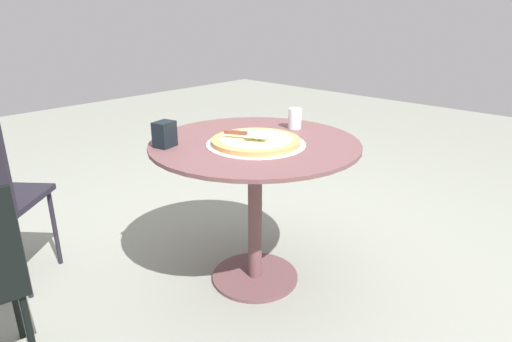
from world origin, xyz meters
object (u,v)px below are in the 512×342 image
Objects in this scene: patio_table at (255,175)px; napkin_dispenser at (165,134)px; pizza_on_tray at (256,141)px; pizza_server at (246,134)px; drinking_cup at (295,118)px.

napkin_dispenser is at bearing 144.65° from patio_table.
pizza_server is (-0.04, 0.02, 0.04)m from pizza_on_tray.
pizza_on_tray is at bearing -130.37° from patio_table.
pizza_server is at bearing -171.41° from patio_table.
drinking_cup is at bearing 2.71° from patio_table.
pizza_on_tray is 0.35m from drinking_cup.
pizza_server is 0.39m from drinking_cup.
pizza_on_tray is 4.38× the size of drinking_cup.
pizza_on_tray is 0.41m from napkin_dispenser.
pizza_on_tray is at bearing -55.02° from napkin_dispenser.
pizza_on_tray is 3.99× the size of napkin_dispenser.
drinking_cup is (0.32, 0.02, 0.22)m from patio_table.
patio_table is 0.47m from napkin_dispenser.
drinking_cup is (0.35, 0.05, 0.04)m from pizza_on_tray.
pizza_server is 2.00× the size of drinking_cup.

